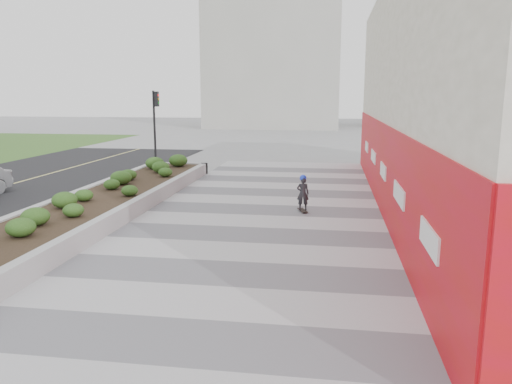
% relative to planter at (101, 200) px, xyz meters
% --- Properties ---
extents(ground, '(160.00, 160.00, 0.00)m').
position_rel_planter_xyz_m(ground, '(5.50, -7.00, -0.42)').
color(ground, gray).
rests_on(ground, ground).
extents(walkway, '(8.00, 36.00, 0.01)m').
position_rel_planter_xyz_m(walkway, '(5.50, -4.00, -0.41)').
color(walkway, '#A8A8AD').
rests_on(walkway, ground).
extents(building, '(6.04, 24.08, 8.00)m').
position_rel_planter_xyz_m(building, '(12.48, 1.98, 3.56)').
color(building, beige).
rests_on(building, ground).
extents(planter, '(3.00, 18.00, 0.90)m').
position_rel_planter_xyz_m(planter, '(0.00, 0.00, 0.00)').
color(planter, '#9E9EA0').
rests_on(planter, ground).
extents(traffic_signal_near, '(0.33, 0.28, 4.20)m').
position_rel_planter_xyz_m(traffic_signal_near, '(-1.73, 10.50, 2.34)').
color(traffic_signal_near, black).
rests_on(traffic_signal_near, ground).
extents(distant_bldg_north_l, '(16.00, 12.00, 20.00)m').
position_rel_planter_xyz_m(distant_bldg_north_l, '(0.50, 48.00, 9.58)').
color(distant_bldg_north_l, '#ADAAA3').
rests_on(distant_bldg_north_l, ground).
extents(distant_bldg_north_r, '(14.00, 10.00, 24.00)m').
position_rel_planter_xyz_m(distant_bldg_north_r, '(20.50, 53.00, 11.58)').
color(distant_bldg_north_r, '#ADAAA3').
rests_on(distant_bldg_north_r, ground).
extents(manhole_cover, '(0.44, 0.44, 0.01)m').
position_rel_planter_xyz_m(manhole_cover, '(6.00, -4.00, -0.42)').
color(manhole_cover, '#595654').
rests_on(manhole_cover, ground).
extents(skateboarder, '(0.43, 0.75, 1.30)m').
position_rel_planter_xyz_m(skateboarder, '(6.82, 1.09, 0.24)').
color(skateboarder, beige).
rests_on(skateboarder, ground).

